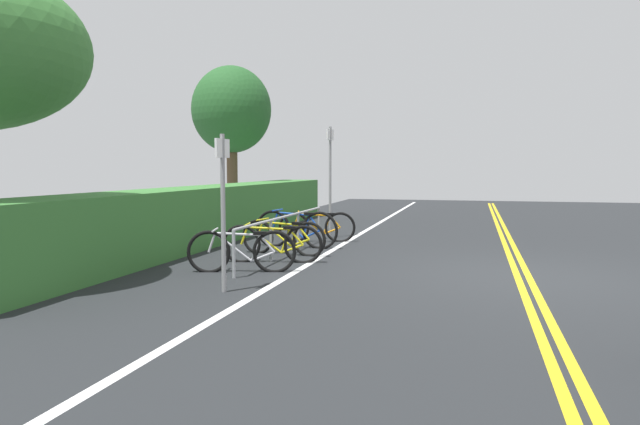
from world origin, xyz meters
TOP-DOWN VIEW (x-y plane):
  - ground_plane at (0.00, 0.00)m, footprint 39.89×13.65m
  - centre_line_yellow_inner at (0.00, -0.08)m, footprint 35.90×0.10m
  - centre_line_yellow_outer at (0.00, 0.08)m, footprint 35.90×0.10m
  - bike_lane_stripe_white at (0.00, 3.35)m, footprint 35.90×0.12m
  - bike_rack at (1.17, 4.07)m, footprint 4.84×0.05m
  - bicycle_0 at (-0.74, 4.15)m, footprint 0.58×1.63m
  - bicycle_1 at (0.24, 4.00)m, footprint 0.50×1.70m
  - bicycle_2 at (1.14, 4.11)m, footprint 0.46×1.70m
  - bicycle_3 at (2.14, 4.16)m, footprint 0.46×1.78m
  - bicycle_4 at (3.08, 3.98)m, footprint 0.59×1.61m
  - sign_post_near at (-2.13, 3.82)m, footprint 0.36×0.06m
  - sign_post_far at (3.88, 3.89)m, footprint 0.36×0.08m
  - hedge_backdrop at (2.67, 6.28)m, footprint 13.79×1.14m
  - tree_mid at (7.71, 7.94)m, footprint 2.42×2.42m

SIDE VIEW (x-z plane):
  - ground_plane at x=0.00m, z-range -0.05..0.00m
  - centre_line_yellow_inner at x=0.00m, z-range 0.00..0.00m
  - centre_line_yellow_outer at x=0.00m, z-range 0.00..0.00m
  - bike_lane_stripe_white at x=0.00m, z-range 0.00..0.00m
  - bicycle_2 at x=1.14m, z-range -0.02..0.65m
  - bicycle_1 at x=0.24m, z-range -0.02..0.66m
  - bicycle_4 at x=3.08m, z-range -0.02..0.67m
  - bicycle_0 at x=-0.74m, z-range -0.02..0.67m
  - bicycle_3 at x=2.14m, z-range -0.02..0.76m
  - bike_rack at x=1.17m, z-range 0.19..0.91m
  - hedge_backdrop at x=2.67m, z-range 0.00..1.19m
  - sign_post_near at x=-2.13m, z-range 0.22..2.25m
  - sign_post_far at x=3.88m, z-range 0.24..2.76m
  - tree_mid at x=7.71m, z-range 0.99..5.67m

